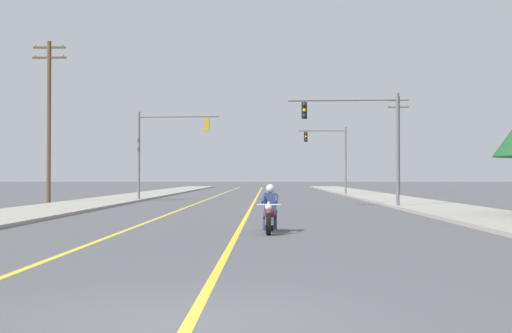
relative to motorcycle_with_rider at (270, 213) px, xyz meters
name	(u,v)px	position (x,y,z in m)	size (l,w,h in m)	color
ground_plane	(188,323)	(-0.99, -11.93, -0.59)	(400.00, 400.00, 0.00)	#515156
lane_stripe_center	(257,197)	(-0.97, 33.07, -0.58)	(0.16, 100.00, 0.01)	yellow
lane_stripe_left	(213,197)	(-4.52, 33.07, -0.58)	(0.16, 100.00, 0.01)	yellow
sidewalk_kerb_right	(388,199)	(8.84, 28.07, -0.52)	(4.40, 110.00, 0.14)	#9E998E
sidewalk_kerb_left	(123,198)	(-10.82, 28.07, -0.52)	(4.40, 110.00, 0.14)	#9E998E
motorcycle_with_rider	(270,213)	(0.00, 0.00, 0.00)	(0.70, 2.19, 1.46)	black
traffic_signal_near_right	(365,131)	(5.19, 15.40, 3.58)	(5.99, 0.52, 6.20)	slate
traffic_signal_near_left	(163,141)	(-7.37, 24.94, 3.56)	(5.72, 0.46, 6.20)	slate
traffic_signal_mid_right	(332,150)	(5.78, 38.79, 3.48)	(4.34, 0.47, 6.20)	slate
utility_pole_left_near	(49,116)	(-13.99, 21.09, 4.95)	(2.17, 0.26, 10.33)	brown
utility_pole_right_far	(399,142)	(12.34, 41.54, 4.43)	(2.02, 0.26, 9.33)	brown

